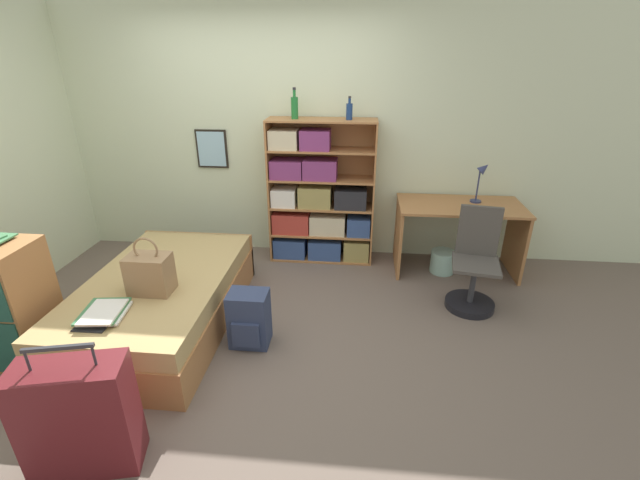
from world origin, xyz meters
The scene contains 14 objects.
ground_plane centered at (0.00, 0.00, 0.00)m, with size 14.00×14.00×0.00m, color #66564C.
wall_back centered at (0.00, 1.61, 1.30)m, with size 10.00×0.09×2.60m.
bed centered at (-0.62, 0.02, 0.22)m, with size 1.09×1.85×0.45m.
handbag centered at (-0.55, -0.22, 0.60)m, with size 0.31×0.21×0.45m.
book_stack_on_bed centered at (-0.74, -0.57, 0.47)m, with size 0.33×0.39×0.05m.
suitcase centered at (-0.45, -1.33, 0.34)m, with size 0.60×0.37×0.81m.
bookcase centered at (0.53, 1.39, 0.65)m, with size 1.10×0.33×1.50m.
bottle_green centered at (0.32, 1.38, 1.62)m, with size 0.07×0.07×0.29m.
bottle_brown centered at (0.85, 1.38, 1.59)m, with size 0.06×0.06×0.22m.
desk centered at (1.98, 1.24, 0.51)m, with size 1.22×0.64×0.72m.
desk_lamp centered at (2.17, 1.34, 1.00)m, with size 0.16×0.11×0.42m.
desk_chair centered at (2.01, 0.56, 0.30)m, with size 0.45×0.45×0.90m.
backpack centered at (0.17, -0.19, 0.22)m, with size 0.30×0.26×0.45m.
waste_bin centered at (1.86, 1.18, 0.12)m, with size 0.25×0.25×0.23m.
Camera 1 is at (0.99, -2.88, 2.13)m, focal length 24.00 mm.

